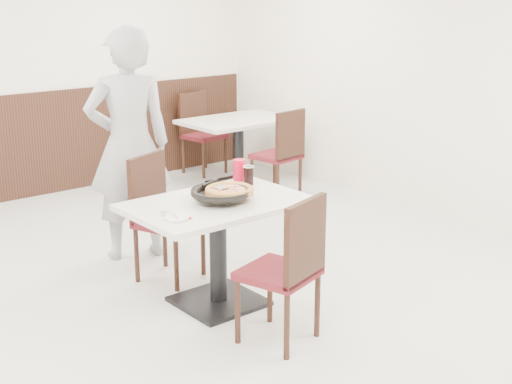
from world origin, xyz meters
TOP-DOWN VIEW (x-y plane):
  - floor at (0.00, 0.00)m, footprint 7.00×7.00m
  - wall_back at (0.00, 3.50)m, footprint 6.00×0.04m
  - wall_right at (3.00, 0.00)m, footprint 0.04×7.00m
  - wainscot_back at (0.00, 3.48)m, footprint 5.90×0.03m
  - main_table at (0.13, 0.06)m, footprint 1.27×0.91m
  - chair_near at (0.09, -0.61)m, footprint 0.52×0.52m
  - chair_far at (0.12, 0.66)m, footprint 0.55×0.55m
  - trivet at (0.18, 0.02)m, footprint 0.14×0.14m
  - pizza_pan at (0.14, 0.04)m, footprint 0.40×0.40m
  - pizza at (0.20, 0.02)m, footprint 0.36×0.36m
  - pizza_server at (0.16, 0.07)m, footprint 0.08×0.10m
  - napkin at (-0.31, -0.08)m, footprint 0.15×0.15m
  - side_plate at (-0.30, -0.09)m, footprint 0.17×0.17m
  - fork at (-0.30, -0.06)m, footprint 0.06×0.14m
  - cola_glass at (0.56, 0.27)m, footprint 0.08×0.08m
  - red_cup at (0.58, 0.39)m, footprint 0.11×0.11m
  - diner_person at (0.15, 1.27)m, footprint 0.79×0.64m
  - bg_table_right at (2.18, 2.46)m, footprint 1.26×0.89m
  - bg_chair_right_near at (2.17, 1.80)m, footprint 0.47×0.47m
  - bg_chair_right_far at (2.20, 3.14)m, footprint 0.47×0.47m

SIDE VIEW (x-z plane):
  - floor at x=0.00m, z-range 0.00..0.00m
  - main_table at x=0.13m, z-range 0.00..0.75m
  - bg_table_right at x=2.18m, z-range 0.00..0.75m
  - chair_near at x=0.09m, z-range 0.00..0.95m
  - chair_far at x=0.12m, z-range 0.00..0.95m
  - bg_chair_right_near at x=2.17m, z-range 0.00..0.95m
  - bg_chair_right_far at x=2.20m, z-range 0.00..0.95m
  - wainscot_back at x=0.00m, z-range 0.00..1.10m
  - napkin at x=-0.31m, z-range 0.75..0.75m
  - side_plate at x=-0.30m, z-range 0.75..0.77m
  - trivet at x=0.18m, z-range 0.75..0.79m
  - fork at x=-0.30m, z-range 0.77..0.77m
  - pizza_pan at x=0.14m, z-range 0.79..0.80m
  - pizza at x=0.20m, z-range 0.80..0.82m
  - cola_glass at x=0.56m, z-range 0.75..0.88m
  - red_cup at x=0.58m, z-range 0.75..0.91m
  - pizza_server at x=0.16m, z-range 0.84..0.84m
  - diner_person at x=0.15m, z-range 0.00..1.87m
  - wall_back at x=0.00m, z-range 0.00..2.80m
  - wall_right at x=3.00m, z-range 0.00..2.80m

